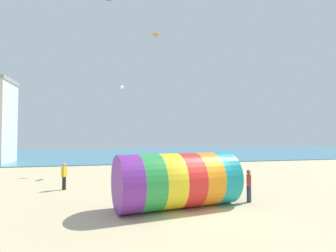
{
  "coord_description": "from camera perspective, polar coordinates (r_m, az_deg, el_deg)",
  "views": [
    {
      "loc": [
        -4.61,
        -11.77,
        3.57
      ],
      "look_at": [
        -1.21,
        2.88,
        4.12
      ],
      "focal_mm": 28.0,
      "sensor_mm": 36.0,
      "label": 1
    }
  ],
  "objects": [
    {
      "name": "kite_handler",
      "position": [
        15.07,
        17.19,
        -12.25
      ],
      "size": [
        0.36,
        0.42,
        1.73
      ],
      "color": "#383D56",
      "rests_on": "ground"
    },
    {
      "name": "bystander_near_water",
      "position": [
        18.88,
        -21.67,
        -10.08
      ],
      "size": [
        0.36,
        0.42,
        1.75
      ],
      "color": "black",
      "rests_on": "ground"
    },
    {
      "name": "ground_plane",
      "position": [
        13.13,
        8.4,
        -17.85
      ],
      "size": [
        120.0,
        120.0,
        0.0
      ],
      "primitive_type": "plane",
      "color": "#CCBA8C"
    },
    {
      "name": "sea",
      "position": [
        52.76,
        -8.08,
        -5.92
      ],
      "size": [
        120.0,
        40.0,
        0.1
      ],
      "primitive_type": "cube",
      "color": "teal",
      "rests_on": "ground"
    },
    {
      "name": "kite_orange_parafoil",
      "position": [
        30.93,
        -2.68,
        19.33
      ],
      "size": [
        0.9,
        0.58,
        0.46
      ],
      "color": "orange"
    },
    {
      "name": "giant_inflatable_tube",
      "position": [
        13.29,
        2.1,
        -11.73
      ],
      "size": [
        6.43,
        3.66,
        2.69
      ],
      "color": "purple",
      "rests_on": "ground"
    },
    {
      "name": "kite_white_parafoil",
      "position": [
        25.69,
        -9.99,
        8.31
      ],
      "size": [
        0.6,
        1.05,
        0.52
      ],
      "color": "white"
    }
  ]
}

